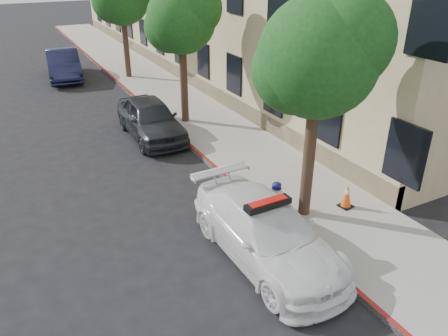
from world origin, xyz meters
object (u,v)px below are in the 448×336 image
(police_car, at_px, (266,232))
(fire_hydrant, at_px, (276,196))
(parked_car_mid, at_px, (151,118))
(traffic_cone, at_px, (347,196))
(parked_car_far, at_px, (64,64))

(police_car, distance_m, fire_hydrant, 1.93)
(parked_car_mid, height_order, traffic_cone, parked_car_mid)
(police_car, relative_size, traffic_cone, 7.03)
(fire_hydrant, bearing_deg, parked_car_far, 95.14)
(traffic_cone, bearing_deg, fire_hydrant, 155.38)
(police_car, height_order, parked_car_mid, police_car)
(parked_car_mid, distance_m, traffic_cone, 8.12)
(police_car, height_order, fire_hydrant, police_car)
(parked_car_far, distance_m, fire_hydrant, 17.43)
(parked_car_mid, bearing_deg, parked_car_far, 98.57)
(police_car, xyz_separation_m, traffic_cone, (3.00, 0.66, -0.20))
(parked_car_mid, xyz_separation_m, fire_hydrant, (1.15, -6.78, -0.20))
(fire_hydrant, bearing_deg, parked_car_mid, 96.28)
(parked_car_far, distance_m, traffic_cone, 18.55)
(parked_car_mid, distance_m, parked_car_far, 10.55)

